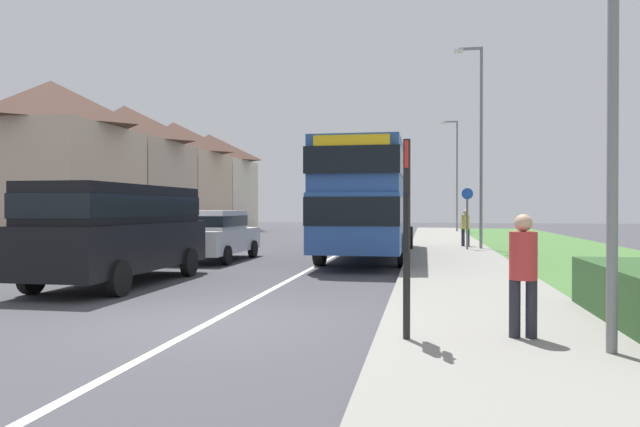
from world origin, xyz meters
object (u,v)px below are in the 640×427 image
(pedestrian_at_stop, at_px, (523,270))
(street_lamp_far, at_px, (456,169))
(cycle_route_sign, at_px, (467,216))
(double_decker_bus, at_px, (370,196))
(bus_stop_sign, at_px, (407,225))
(street_lamp_mid, at_px, (479,135))
(parked_van_black, at_px, (119,226))
(pedestrian_walking_away, at_px, (466,226))
(parked_car_white, at_px, (214,233))

(pedestrian_at_stop, xyz_separation_m, street_lamp_far, (0.86, 33.66, 3.47))
(cycle_route_sign, distance_m, street_lamp_far, 18.14)
(double_decker_bus, height_order, bus_stop_sign, double_decker_bus)
(street_lamp_mid, bearing_deg, parked_van_black, -127.36)
(parked_van_black, distance_m, cycle_route_sign, 14.05)
(pedestrian_walking_away, height_order, street_lamp_mid, street_lamp_mid)
(parked_car_white, distance_m, bus_stop_sign, 12.71)
(double_decker_bus, distance_m, parked_car_white, 5.51)
(parked_van_black, relative_size, pedestrian_walking_away, 3.32)
(street_lamp_mid, bearing_deg, double_decker_bus, -136.33)
(bus_stop_sign, relative_size, street_lamp_mid, 0.32)
(parked_van_black, height_order, cycle_route_sign, cycle_route_sign)
(parked_car_white, bearing_deg, pedestrian_walking_away, 39.69)
(pedestrian_at_stop, bearing_deg, street_lamp_mid, 86.86)
(double_decker_bus, xyz_separation_m, cycle_route_sign, (3.52, 3.23, -0.71))
(pedestrian_walking_away, distance_m, street_lamp_far, 16.43)
(parked_car_white, xyz_separation_m, bus_stop_sign, (6.63, -10.83, 0.63))
(cycle_route_sign, bearing_deg, street_lamp_mid, 50.49)
(pedestrian_at_stop, xyz_separation_m, street_lamp_mid, (0.90, 16.36, 3.67))
(pedestrian_at_stop, relative_size, cycle_route_sign, 0.66)
(parked_van_black, distance_m, pedestrian_at_stop, 9.30)
(pedestrian_walking_away, relative_size, bus_stop_sign, 0.64)
(pedestrian_at_stop, distance_m, bus_stop_sign, 1.57)
(street_lamp_far, bearing_deg, parked_van_black, -107.11)
(parked_car_white, xyz_separation_m, street_lamp_far, (8.93, 23.15, 3.54))
(pedestrian_walking_away, relative_size, cycle_route_sign, 0.66)
(cycle_route_sign, height_order, street_lamp_far, street_lamp_far)
(bus_stop_sign, relative_size, street_lamp_far, 0.33)
(parked_van_black, xyz_separation_m, parked_car_white, (0.02, 5.92, -0.43))
(parked_van_black, relative_size, pedestrian_at_stop, 3.32)
(cycle_route_sign, bearing_deg, parked_car_white, -148.20)
(parked_car_white, relative_size, pedestrian_at_stop, 2.68)
(pedestrian_at_stop, height_order, pedestrian_walking_away, same)
(double_decker_bus, distance_m, parked_van_black, 9.42)
(bus_stop_sign, height_order, cycle_route_sign, bus_stop_sign)
(double_decker_bus, height_order, pedestrian_walking_away, double_decker_bus)
(bus_stop_sign, height_order, street_lamp_mid, street_lamp_mid)
(pedestrian_walking_away, height_order, bus_stop_sign, bus_stop_sign)
(parked_van_black, xyz_separation_m, street_lamp_far, (8.95, 29.07, 3.11))
(pedestrian_walking_away, distance_m, bus_stop_sign, 18.02)
(pedestrian_at_stop, relative_size, pedestrian_walking_away, 1.00)
(street_lamp_far, bearing_deg, street_lamp_mid, -89.89)
(parked_van_black, bearing_deg, cycle_route_sign, 52.75)
(street_lamp_far, bearing_deg, parked_car_white, -111.10)
(pedestrian_at_stop, bearing_deg, cycle_route_sign, 88.48)
(double_decker_bus, relative_size, bus_stop_sign, 4.07)
(pedestrian_at_stop, xyz_separation_m, bus_stop_sign, (-1.43, -0.31, 0.56))
(parked_car_white, bearing_deg, cycle_route_sign, 31.80)
(parked_van_black, xyz_separation_m, pedestrian_walking_away, (8.56, 13.01, -0.36))
(parked_van_black, xyz_separation_m, bus_stop_sign, (6.65, -4.90, 0.20))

